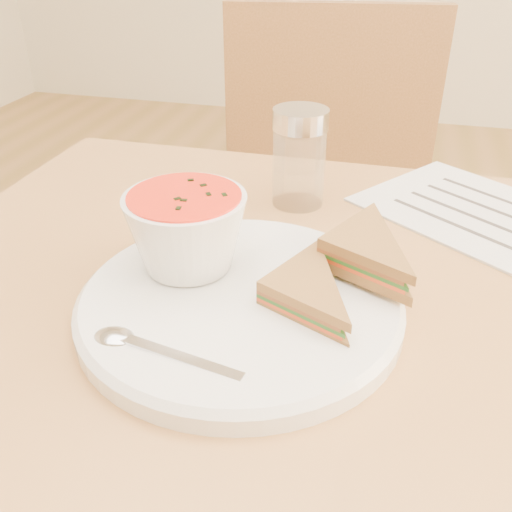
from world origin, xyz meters
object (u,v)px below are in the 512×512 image
(soup_bowl, at_px, (187,235))
(plate, at_px, (240,305))
(condiment_shaker, at_px, (299,158))
(chair_far, at_px, (320,276))

(soup_bowl, bearing_deg, plate, -27.54)
(plate, bearing_deg, condiment_shaker, 88.58)
(condiment_shaker, bearing_deg, chair_far, 89.65)
(plate, bearing_deg, chair_far, 89.15)
(chair_far, bearing_deg, plate, 81.05)
(chair_far, distance_m, condiment_shaker, 0.44)
(plate, distance_m, soup_bowl, 0.08)
(plate, xyz_separation_m, soup_bowl, (-0.06, 0.03, 0.05))
(plate, relative_size, soup_bowl, 2.58)
(chair_far, height_order, condiment_shaker, chair_far)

